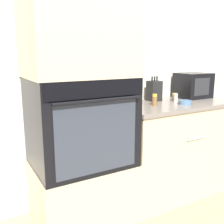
# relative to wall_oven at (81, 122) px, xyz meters

# --- Properties ---
(ground_plane) EXTENTS (12.00, 12.00, 0.00)m
(ground_plane) POSITION_rel_wall_oven_xyz_m (0.39, -0.30, -0.85)
(ground_plane) COLOR gray
(wall_back) EXTENTS (8.00, 0.05, 2.50)m
(wall_back) POSITION_rel_wall_oven_xyz_m (0.39, 0.33, 0.40)
(wall_back) COLOR silver
(wall_back) RESTS_ON ground_plane
(oven_cabinet_base) EXTENTS (0.79, 0.60, 0.50)m
(oven_cabinet_base) POSITION_rel_wall_oven_xyz_m (-0.00, 0.00, -0.60)
(oven_cabinet_base) COLOR beige
(oven_cabinet_base) RESTS_ON ground_plane
(wall_oven) EXTENTS (0.77, 0.64, 0.71)m
(wall_oven) POSITION_rel_wall_oven_xyz_m (0.00, 0.00, 0.00)
(wall_oven) COLOR black
(wall_oven) RESTS_ON oven_cabinet_base
(oven_cabinet_upper) EXTENTS (0.79, 0.60, 0.76)m
(oven_cabinet_upper) POSITION_rel_wall_oven_xyz_m (-0.00, 0.00, 0.73)
(oven_cabinet_upper) COLOR beige
(oven_cabinet_upper) RESTS_ON wall_oven
(counter_unit) EXTENTS (1.19, 0.63, 0.92)m
(counter_unit) POSITION_rel_wall_oven_xyz_m (0.98, 0.00, -0.39)
(counter_unit) COLOR beige
(counter_unit) RESTS_ON ground_plane
(microwave) EXTENTS (0.34, 0.28, 0.26)m
(microwave) POSITION_rel_wall_oven_xyz_m (1.36, 0.12, 0.20)
(microwave) COLOR black
(microwave) RESTS_ON counter_unit
(knife_block) EXTENTS (0.12, 0.11, 0.24)m
(knife_block) POSITION_rel_wall_oven_xyz_m (0.87, 0.17, 0.17)
(knife_block) COLOR black
(knife_block) RESTS_ON counter_unit
(bowl) EXTENTS (0.11, 0.11, 0.04)m
(bowl) POSITION_rel_wall_oven_xyz_m (0.99, -0.13, 0.09)
(bowl) COLOR #517599
(bowl) RESTS_ON counter_unit
(condiment_jar_near) EXTENTS (0.04, 0.04, 0.08)m
(condiment_jar_near) POSITION_rel_wall_oven_xyz_m (1.00, 0.01, 0.11)
(condiment_jar_near) COLOR silver
(condiment_jar_near) RESTS_ON counter_unit
(condiment_jar_mid) EXTENTS (0.05, 0.05, 0.11)m
(condiment_jar_mid) POSITION_rel_wall_oven_xyz_m (0.70, -0.04, 0.12)
(condiment_jar_mid) COLOR brown
(condiment_jar_mid) RESTS_ON counter_unit
(condiment_jar_far) EXTENTS (0.06, 0.06, 0.07)m
(condiment_jar_far) POSITION_rel_wall_oven_xyz_m (1.07, 0.09, 0.10)
(condiment_jar_far) COLOR brown
(condiment_jar_far) RESTS_ON counter_unit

